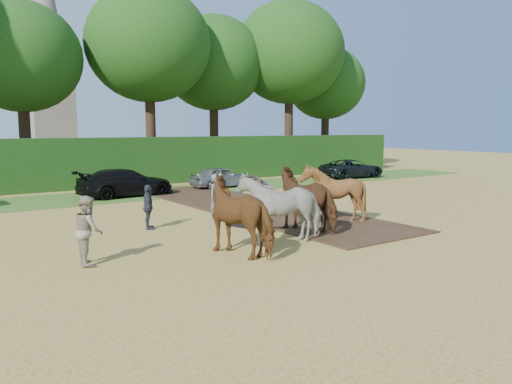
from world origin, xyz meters
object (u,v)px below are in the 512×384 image
spectator_near (88,230)px  church (47,45)px  parked_cars (152,181)px  spectator_far (148,207)px  plough_team (293,203)px

spectator_near → church: size_ratio=0.07×
spectator_near → parked_cars: (7.14, 12.50, -0.22)m
spectator_far → parked_cars: size_ratio=0.05×
parked_cars → plough_team: bearing=-92.0°
plough_team → church: bearing=85.0°
spectator_near → parked_cars: bearing=-22.0°
church → plough_team: bearing=-95.0°
parked_cars → spectator_far: bearing=-114.0°
spectator_far → parked_cars: spectator_far is taller
plough_team → spectator_near: bearing=177.6°
plough_team → parked_cars: bearing=88.0°
church → spectator_far: bearing=-99.4°
spectator_near → church: (11.39, 53.61, 12.82)m
plough_team → parked_cars: 12.79m
parked_cars → church: (4.25, 41.11, 13.04)m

